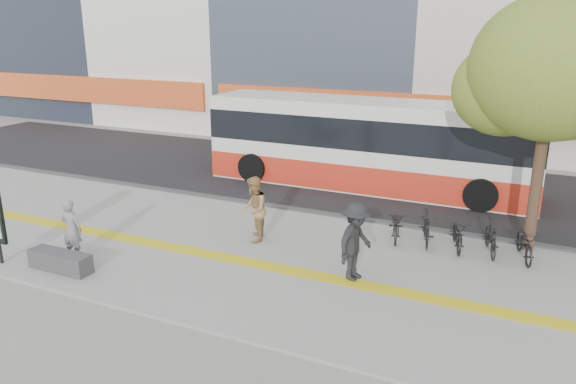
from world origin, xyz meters
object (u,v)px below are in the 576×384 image
at_px(pedestrian_dark, 356,242).
at_px(bus, 368,147).
at_px(street_tree, 551,71).
at_px(pedestrian_tan, 254,209).
at_px(seated_woman, 72,229).
at_px(bench, 60,261).

bearing_deg(pedestrian_dark, bus, 27.65).
distance_m(street_tree, pedestrian_tan, 7.88).
distance_m(bus, pedestrian_dark, 7.55).
bearing_deg(street_tree, seated_woman, -151.79).
bearing_deg(seated_woman, bus, -122.70).
xyz_separation_m(street_tree, pedestrian_tan, (-6.56, -2.53, -3.57)).
bearing_deg(seated_woman, bench, 103.79).
bearing_deg(bench, pedestrian_tan, 47.33).
bearing_deg(street_tree, pedestrian_tan, -158.93).
height_order(bus, pedestrian_dark, bus).
distance_m(street_tree, bus, 7.20).
bearing_deg(bench, seated_woman, 109.43).
height_order(bench, bus, bus).
relative_size(bus, pedestrian_dark, 6.29).
bearing_deg(bus, street_tree, -34.32).
relative_size(bench, pedestrian_dark, 0.89).
height_order(bench, street_tree, street_tree).
xyz_separation_m(street_tree, seated_woman, (-10.01, -5.37, -3.69)).
relative_size(bus, seated_woman, 7.53).
bearing_deg(street_tree, bus, 145.68).
distance_m(bench, pedestrian_dark, 6.82).
bearing_deg(seated_woman, street_tree, -157.43).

